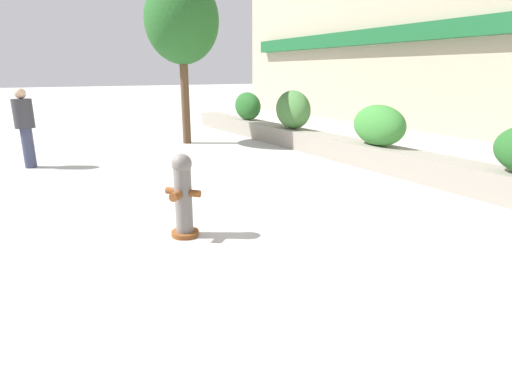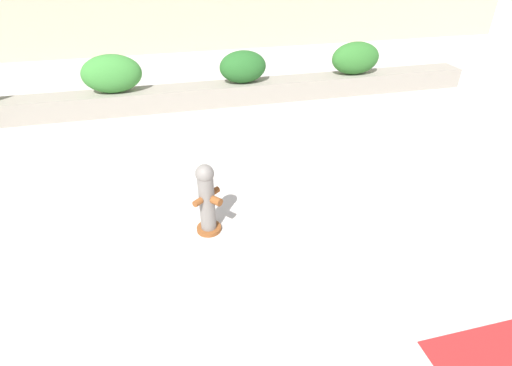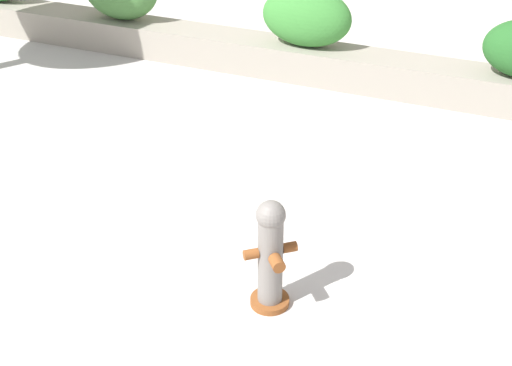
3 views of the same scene
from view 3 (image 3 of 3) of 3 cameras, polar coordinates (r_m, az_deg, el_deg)
The scene contains 4 objects.
ground_plane at distance 6.36m, azimuth -13.15°, elevation -11.64°, with size 120.00×120.00×0.00m, color #BCB7B2.
planter_wall_low at distance 10.85m, azimuth 4.90°, elevation 9.53°, with size 18.00×0.70×0.50m, color gray.
hedge_bush_2 at distance 10.67m, azimuth 4.07°, elevation 13.13°, with size 1.36×0.68×0.88m, color #387F33.
fire_hydrant at distance 6.14m, azimuth 1.17°, elevation -5.72°, with size 0.50×0.50×1.08m.
Camera 3 is at (3.06, -3.62, 4.24)m, focal length 50.00 mm.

